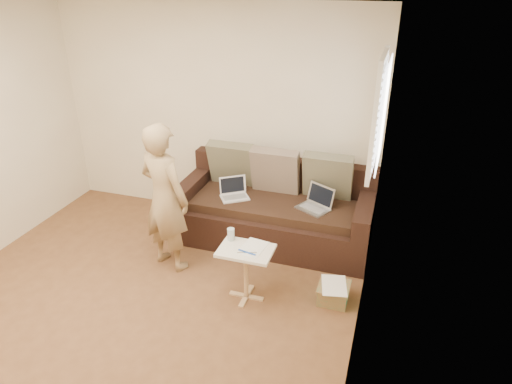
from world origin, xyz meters
The scene contains 17 objects.
floor centered at (0.00, 0.00, 0.00)m, with size 4.50×4.50×0.00m, color brown.
ceiling centered at (0.00, 0.00, 2.60)m, with size 4.50×4.50×0.00m, color white.
wall_back centered at (0.00, 2.25, 1.30)m, with size 4.00×4.00×0.00m, color beige.
wall_right centered at (2.00, 0.00, 1.30)m, with size 4.50×4.50×0.00m, color beige.
window_blinds centered at (1.95, 1.50, 1.70)m, with size 0.12×0.88×1.08m, color white, non-canonical shape.
sofa centered at (0.90, 1.77, 0.42)m, with size 2.20×0.95×0.85m, color black, non-canonical shape.
pillow_left centered at (0.30, 2.02, 0.79)m, with size 0.55×0.14×0.55m, color brown, non-canonical shape.
pillow_mid centered at (0.85, 1.97, 0.79)m, with size 0.55×0.14×0.55m, color #715D50, non-canonical shape.
pillow_right centered at (1.45, 2.01, 0.79)m, with size 0.55×0.14×0.55m, color brown, non-canonical shape.
laptop_silver centered at (1.36, 1.68, 0.52)m, with size 0.34×0.25×0.23m, color #B7BABC, non-canonical shape.
laptop_white centered at (0.46, 1.68, 0.52)m, with size 0.31×0.23×0.23m, color white, non-canonical shape.
person centered at (-0.03, 0.95, 0.80)m, with size 0.58×0.39×1.59m, color #948150.
side_table centered at (0.94, 0.67, 0.28)m, with size 0.50×0.35×0.55m, color silver, non-canonical shape.
drinking_glass centered at (0.75, 0.78, 0.61)m, with size 0.07×0.07×0.12m, color silver, non-canonical shape.
scissors centered at (0.97, 0.61, 0.56)m, with size 0.18×0.10×0.02m, color silver, non-canonical shape.
paper_on_table centered at (0.99, 0.71, 0.56)m, with size 0.21×0.30×0.00m, color white, non-canonical shape.
striped_box centered at (1.75, 0.87, 0.09)m, with size 0.29×0.29×0.19m, color #CE531F, non-canonical shape.
Camera 1 is at (2.12, -2.69, 2.89)m, focal length 32.07 mm.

